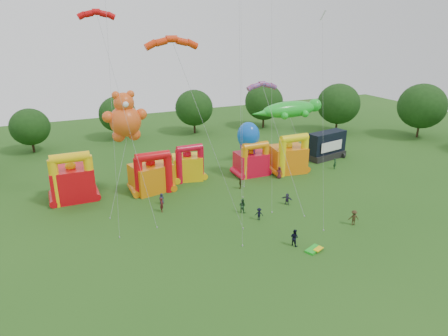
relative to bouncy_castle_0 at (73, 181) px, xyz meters
name	(u,v)px	position (x,y,z in m)	size (l,w,h in m)	color
ground	(315,276)	(19.72, -28.50, -2.72)	(160.00, 160.00, 0.00)	#225016
tree_ring	(305,218)	(18.54, -27.89, 3.54)	(123.26, 125.36, 12.07)	#352314
bouncy_castle_0	(73,181)	(0.00, 0.00, 0.00)	(5.71, 4.60, 7.19)	red
bouncy_castle_1	(152,175)	(10.70, -1.35, -0.33)	(6.28, 5.45, 6.31)	orange
bouncy_castle_2	(188,166)	(17.00, 0.85, -0.45)	(5.19, 4.52, 5.92)	yellow
bouncy_castle_3	(252,162)	(27.06, -1.42, -0.53)	(4.92, 3.99, 5.74)	red
bouncy_castle_4	(289,157)	(33.20, -2.73, -0.19)	(5.98, 5.06, 6.68)	orange
stage_trailer	(327,146)	(43.38, 0.53, -0.35)	(7.93, 4.14, 4.92)	black
teddy_bear_kite	(121,157)	(6.15, -4.12, 3.92)	(6.99, 7.96, 15.04)	#E55319
gecko_kite	(291,115)	(36.15, 1.60, 5.67)	(13.68, 8.58, 10.82)	green
octopus_kite	(247,152)	(25.78, -2.26, 1.47)	(4.75, 6.30, 8.79)	blue
parafoil_kites	(179,132)	(11.87, -11.67, 8.49)	(24.46, 12.81, 25.33)	red
diamond_kites	(237,95)	(18.86, -12.48, 12.48)	(25.01, 19.07, 35.03)	red
folded_kite_bundle	(314,249)	(22.46, -24.67, -2.58)	(2.23, 1.68, 0.31)	green
spectator_0	(162,199)	(10.67, -6.40, -1.95)	(0.75, 0.49, 1.53)	#25253E
spectator_1	(162,205)	(10.05, -8.70, -1.73)	(0.72, 0.47, 1.97)	#4C1516
spectator_2	(242,206)	(19.50, -13.18, -1.76)	(0.93, 0.72, 1.91)	#16381B
spectator_3	(259,214)	(20.47, -15.91, -1.91)	(1.04, 0.60, 1.61)	black
spectator_4	(240,183)	(22.80, -5.94, -1.88)	(0.98, 0.41, 1.67)	#3C3918
spectator_5	(287,199)	(26.15, -13.45, -1.92)	(1.48, 0.47, 1.59)	#2A253E
spectator_6	(279,173)	(30.26, -4.74, -1.74)	(0.95, 0.62, 1.95)	#571924
spectator_7	(335,164)	(41.14, -4.78, -1.80)	(0.67, 0.44, 1.83)	#15361C
spectator_8	(294,237)	(21.08, -22.83, -1.74)	(0.95, 0.74, 1.95)	black
spectator_9	(354,218)	(30.34, -21.75, -1.75)	(1.24, 0.72, 1.93)	#382A16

